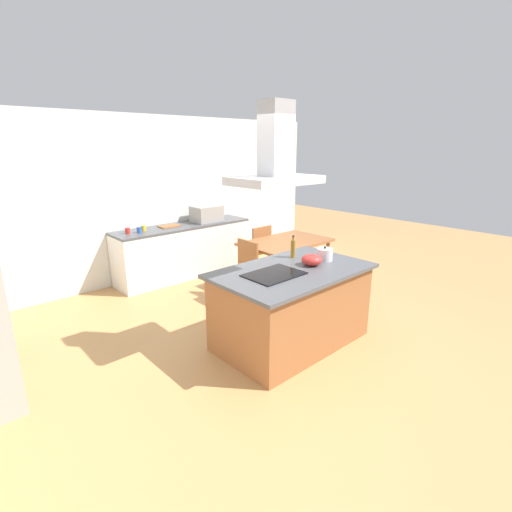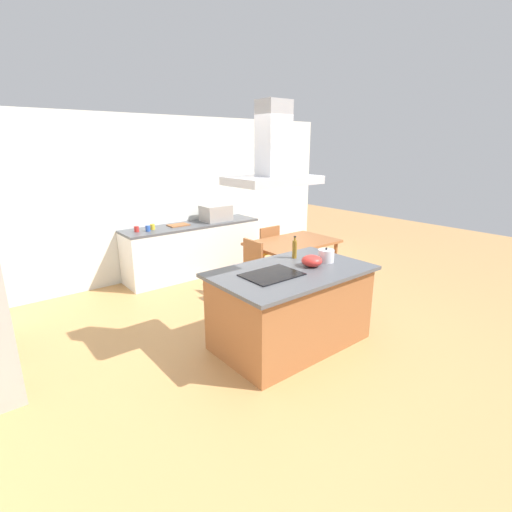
{
  "view_description": "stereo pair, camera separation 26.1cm",
  "coord_description": "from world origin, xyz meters",
  "px_view_note": "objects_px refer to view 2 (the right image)",
  "views": [
    {
      "loc": [
        -2.99,
        -2.67,
        2.23
      ],
      "look_at": [
        -0.18,
        0.4,
        1.0
      ],
      "focal_mm": 26.52,
      "sensor_mm": 36.0,
      "label": 1
    },
    {
      "loc": [
        -2.79,
        -2.84,
        2.23
      ],
      "look_at": [
        -0.18,
        0.4,
        1.0
      ],
      "focal_mm": 26.52,
      "sensor_mm": 36.0,
      "label": 2
    }
  ],
  "objects_px": {
    "tea_kettle": "(326,256)",
    "chair_at_left_end": "(247,267)",
    "coffee_mug_yellow": "(152,227)",
    "mixing_bowl": "(312,261)",
    "cutting_board": "(178,225)",
    "olive_oil_bottle": "(295,249)",
    "countertop_microwave": "(216,213)",
    "dining_table": "(293,246)",
    "chair_facing_back_wall": "(266,247)",
    "range_hood": "(273,158)",
    "coffee_mug_blue": "(148,228)",
    "cooktop": "(272,275)",
    "coffee_mug_red": "(137,229)"
  },
  "relations": [
    {
      "from": "mixing_bowl",
      "to": "chair_at_left_end",
      "type": "height_order",
      "value": "mixing_bowl"
    },
    {
      "from": "cooktop",
      "to": "countertop_microwave",
      "type": "distance_m",
      "value": 3.11
    },
    {
      "from": "countertop_microwave",
      "to": "dining_table",
      "type": "bearing_deg",
      "value": -74.0
    },
    {
      "from": "countertop_microwave",
      "to": "chair_at_left_end",
      "type": "distance_m",
      "value": 1.7
    },
    {
      "from": "mixing_bowl",
      "to": "coffee_mug_yellow",
      "type": "bearing_deg",
      "value": 101.31
    },
    {
      "from": "dining_table",
      "to": "chair_facing_back_wall",
      "type": "distance_m",
      "value": 0.68
    },
    {
      "from": "dining_table",
      "to": "coffee_mug_yellow",
      "type": "bearing_deg",
      "value": 136.46
    },
    {
      "from": "tea_kettle",
      "to": "coffee_mug_yellow",
      "type": "relative_size",
      "value": 2.68
    },
    {
      "from": "chair_facing_back_wall",
      "to": "chair_at_left_end",
      "type": "distance_m",
      "value": 1.13
    },
    {
      "from": "range_hood",
      "to": "coffee_mug_blue",
      "type": "bearing_deg",
      "value": 92.96
    },
    {
      "from": "coffee_mug_yellow",
      "to": "tea_kettle",
      "type": "bearing_deg",
      "value": -73.89
    },
    {
      "from": "mixing_bowl",
      "to": "coffee_mug_red",
      "type": "bearing_deg",
      "value": 106.24
    },
    {
      "from": "dining_table",
      "to": "coffee_mug_blue",
      "type": "bearing_deg",
      "value": 139.61
    },
    {
      "from": "cutting_board",
      "to": "chair_facing_back_wall",
      "type": "height_order",
      "value": "cutting_board"
    },
    {
      "from": "cutting_board",
      "to": "chair_facing_back_wall",
      "type": "xyz_separation_m",
      "value": [
        1.17,
        -0.93,
        -0.4
      ]
    },
    {
      "from": "olive_oil_bottle",
      "to": "coffee_mug_red",
      "type": "relative_size",
      "value": 3.04
    },
    {
      "from": "coffee_mug_yellow",
      "to": "mixing_bowl",
      "type": "bearing_deg",
      "value": -78.69
    },
    {
      "from": "mixing_bowl",
      "to": "dining_table",
      "type": "bearing_deg",
      "value": 52.75
    },
    {
      "from": "dining_table",
      "to": "range_hood",
      "type": "xyz_separation_m",
      "value": [
        -1.61,
        -1.34,
        1.43
      ]
    },
    {
      "from": "olive_oil_bottle",
      "to": "coffee_mug_yellow",
      "type": "distance_m",
      "value": 2.69
    },
    {
      "from": "olive_oil_bottle",
      "to": "chair_facing_back_wall",
      "type": "distance_m",
      "value": 2.03
    },
    {
      "from": "tea_kettle",
      "to": "cutting_board",
      "type": "relative_size",
      "value": 0.71
    },
    {
      "from": "coffee_mug_red",
      "to": "cutting_board",
      "type": "relative_size",
      "value": 0.26
    },
    {
      "from": "coffee_mug_yellow",
      "to": "chair_at_left_end",
      "type": "distance_m",
      "value": 1.79
    },
    {
      "from": "dining_table",
      "to": "range_hood",
      "type": "height_order",
      "value": "range_hood"
    },
    {
      "from": "olive_oil_bottle",
      "to": "cutting_board",
      "type": "relative_size",
      "value": 0.8
    },
    {
      "from": "coffee_mug_red",
      "to": "chair_at_left_end",
      "type": "height_order",
      "value": "coffee_mug_red"
    },
    {
      "from": "cutting_board",
      "to": "coffee_mug_red",
      "type": "bearing_deg",
      "value": -177.94
    },
    {
      "from": "mixing_bowl",
      "to": "coffee_mug_blue",
      "type": "xyz_separation_m",
      "value": [
        -0.7,
        2.89,
        -0.02
      ]
    },
    {
      "from": "cooktop",
      "to": "tea_kettle",
      "type": "relative_size",
      "value": 2.49
    },
    {
      "from": "olive_oil_bottle",
      "to": "coffee_mug_yellow",
      "type": "bearing_deg",
      "value": 104.38
    },
    {
      "from": "olive_oil_bottle",
      "to": "countertop_microwave",
      "type": "relative_size",
      "value": 0.55
    },
    {
      "from": "cutting_board",
      "to": "chair_at_left_end",
      "type": "height_order",
      "value": "cutting_board"
    },
    {
      "from": "coffee_mug_yellow",
      "to": "range_hood",
      "type": "bearing_deg",
      "value": -89.25
    },
    {
      "from": "cutting_board",
      "to": "chair_at_left_end",
      "type": "relative_size",
      "value": 0.38
    },
    {
      "from": "olive_oil_bottle",
      "to": "range_hood",
      "type": "distance_m",
      "value": 1.29
    },
    {
      "from": "cooktop",
      "to": "coffee_mug_yellow",
      "type": "bearing_deg",
      "value": 90.75
    },
    {
      "from": "olive_oil_bottle",
      "to": "chair_facing_back_wall",
      "type": "height_order",
      "value": "olive_oil_bottle"
    },
    {
      "from": "dining_table",
      "to": "chair_facing_back_wall",
      "type": "xyz_separation_m",
      "value": [
        0.0,
        0.67,
        -0.16
      ]
    },
    {
      "from": "olive_oil_bottle",
      "to": "coffee_mug_blue",
      "type": "height_order",
      "value": "olive_oil_bottle"
    },
    {
      "from": "olive_oil_bottle",
      "to": "chair_facing_back_wall",
      "type": "relative_size",
      "value": 0.31
    },
    {
      "from": "olive_oil_bottle",
      "to": "range_hood",
      "type": "relative_size",
      "value": 0.3
    },
    {
      "from": "countertop_microwave",
      "to": "coffee_mug_blue",
      "type": "relative_size",
      "value": 5.56
    },
    {
      "from": "cutting_board",
      "to": "dining_table",
      "type": "bearing_deg",
      "value": -53.57
    },
    {
      "from": "tea_kettle",
      "to": "chair_at_left_end",
      "type": "bearing_deg",
      "value": 94.78
    },
    {
      "from": "cutting_board",
      "to": "coffee_mug_yellow",
      "type": "bearing_deg",
      "value": -177.43
    },
    {
      "from": "coffee_mug_yellow",
      "to": "range_hood",
      "type": "relative_size",
      "value": 0.1
    },
    {
      "from": "chair_facing_back_wall",
      "to": "range_hood",
      "type": "height_order",
      "value": "range_hood"
    },
    {
      "from": "cooktop",
      "to": "chair_at_left_end",
      "type": "relative_size",
      "value": 0.67
    },
    {
      "from": "olive_oil_bottle",
      "to": "chair_at_left_end",
      "type": "height_order",
      "value": "olive_oil_bottle"
    }
  ]
}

